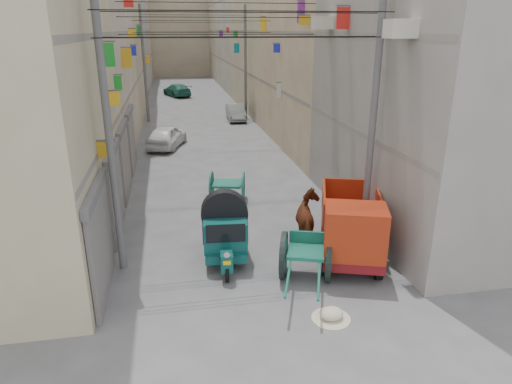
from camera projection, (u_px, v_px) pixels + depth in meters
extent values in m
cube|color=slate|center=(101.00, 142.00, 13.64)|extent=(0.25, 9.80, 0.18)
cube|color=slate|center=(88.00, 36.00, 12.62)|extent=(0.25, 9.80, 0.18)
cube|color=#BCB0A1|center=(41.00, 37.00, 22.19)|extent=(8.00, 12.00, 12.00)
cube|color=slate|center=(128.00, 94.00, 23.81)|extent=(0.25, 11.76, 0.18)
cube|color=slate|center=(122.00, 33.00, 22.80)|extent=(0.25, 11.76, 0.18)
cube|color=#AEA789|center=(82.00, 20.00, 33.87)|extent=(8.00, 14.00, 14.00)
cube|color=slate|center=(140.00, 72.00, 35.83)|extent=(0.25, 13.72, 0.18)
cube|color=slate|center=(137.00, 32.00, 34.82)|extent=(0.25, 13.72, 0.18)
cube|color=gray|center=(106.00, 34.00, 47.19)|extent=(8.00, 14.00, 11.80)
cube|color=slate|center=(147.00, 60.00, 48.78)|extent=(0.25, 13.72, 0.18)
cube|color=slate|center=(145.00, 31.00, 47.77)|extent=(0.25, 13.72, 0.18)
cube|color=slate|center=(142.00, 0.00, 46.76)|extent=(0.25, 13.72, 0.18)
cube|color=#C7AD8A|center=(118.00, 26.00, 58.93)|extent=(8.00, 12.00, 13.50)
cube|color=slate|center=(150.00, 54.00, 60.81)|extent=(0.25, 11.76, 0.18)
cube|color=slate|center=(149.00, 30.00, 59.80)|extent=(0.25, 11.76, 0.18)
cube|color=slate|center=(147.00, 6.00, 58.78)|extent=(0.25, 11.76, 0.18)
cube|color=gray|center=(482.00, 25.00, 14.64)|extent=(8.00, 10.00, 13.00)
cube|color=slate|center=(360.00, 131.00, 15.07)|extent=(0.25, 9.80, 0.18)
cube|color=slate|center=(368.00, 36.00, 14.06)|extent=(0.25, 9.80, 0.18)
cube|color=#C7AD8A|center=(351.00, 36.00, 24.98)|extent=(8.00, 12.00, 12.00)
cube|color=slate|center=(281.00, 90.00, 25.25)|extent=(0.25, 11.76, 0.18)
cube|color=slate|center=(282.00, 33.00, 24.24)|extent=(0.25, 11.76, 0.18)
cube|color=#B9AF8C|center=(291.00, 21.00, 36.67)|extent=(8.00, 14.00, 14.00)
cube|color=slate|center=(244.00, 70.00, 37.27)|extent=(0.25, 13.72, 0.18)
cube|color=slate|center=(243.00, 31.00, 36.26)|extent=(0.25, 13.72, 0.18)
cube|color=#BCB0A1|center=(258.00, 34.00, 49.99)|extent=(8.00, 14.00, 11.80)
cube|color=slate|center=(223.00, 60.00, 50.22)|extent=(0.25, 13.72, 0.18)
cube|color=slate|center=(223.00, 31.00, 49.21)|extent=(0.25, 13.72, 0.18)
cube|color=slate|center=(222.00, 1.00, 48.20)|extent=(0.25, 13.72, 0.18)
cube|color=#AEA789|center=(240.00, 26.00, 61.73)|extent=(8.00, 12.00, 13.50)
cube|color=slate|center=(212.00, 54.00, 62.25)|extent=(0.25, 11.76, 0.18)
cube|color=slate|center=(211.00, 30.00, 61.23)|extent=(0.25, 11.76, 0.18)
cube|color=slate|center=(211.00, 6.00, 60.22)|extent=(0.25, 11.76, 0.18)
cube|color=#AEA789|center=(179.00, 28.00, 66.89)|extent=(22.00, 10.00, 13.00)
cube|color=#504F54|center=(101.00, 246.00, 11.35)|extent=(0.12, 3.00, 2.60)
cube|color=#555457|center=(95.00, 191.00, 10.87)|extent=(0.18, 3.20, 0.25)
cube|color=#504F54|center=(116.00, 196.00, 14.77)|extent=(0.12, 3.00, 2.60)
cube|color=#555457|center=(112.00, 152.00, 14.29)|extent=(0.18, 3.20, 0.25)
cube|color=#504F54|center=(125.00, 164.00, 18.20)|extent=(0.12, 3.00, 2.60)
cube|color=#555457|center=(122.00, 128.00, 17.71)|extent=(0.18, 3.20, 0.25)
cube|color=#504F54|center=(132.00, 142.00, 21.71)|extent=(0.12, 3.00, 2.60)
cube|color=#555457|center=(129.00, 112.00, 21.23)|extent=(0.18, 3.20, 0.25)
cube|color=#1A9229|center=(235.00, 34.00, 38.39)|extent=(0.38, 0.08, 0.41)
cube|color=yellow|center=(148.00, 59.00, 44.62)|extent=(0.27, 0.08, 0.71)
cube|color=gold|center=(106.00, 150.00, 12.19)|extent=(0.44, 0.08, 0.42)
cube|color=gold|center=(127.00, 58.00, 20.24)|extent=(0.45, 0.08, 0.84)
cube|color=#7B2791|center=(221.00, 34.00, 48.21)|extent=(0.41, 0.08, 0.59)
cube|color=yellow|center=(114.00, 98.00, 14.97)|extent=(0.38, 0.08, 0.44)
cube|color=#0E789C|center=(237.00, 48.00, 38.08)|extent=(0.43, 0.08, 0.72)
cube|color=red|center=(228.00, 30.00, 43.24)|extent=(0.28, 0.08, 0.44)
cube|color=gold|center=(146.00, 61.00, 41.34)|extent=(0.31, 0.08, 0.44)
cube|color=#1B26C2|center=(277.00, 48.00, 24.47)|extent=(0.35, 0.08, 0.45)
cube|color=yellow|center=(263.00, 24.00, 27.41)|extent=(0.34, 0.08, 0.79)
cube|color=#1A9229|center=(118.00, 83.00, 16.96)|extent=(0.28, 0.08, 0.52)
cube|color=#1A9229|center=(139.00, 31.00, 32.64)|extent=(0.28, 0.08, 0.74)
cube|color=silver|center=(279.00, 91.00, 24.75)|extent=(0.26, 0.08, 0.80)
cube|color=yellow|center=(344.00, 19.00, 15.11)|extent=(0.34, 0.08, 0.55)
cube|color=#1A9229|center=(106.00, 55.00, 13.37)|extent=(0.47, 0.08, 0.67)
cube|color=yellow|center=(132.00, 34.00, 24.86)|extent=(0.40, 0.08, 0.47)
cube|color=#1B26C2|center=(133.00, 51.00, 25.63)|extent=(0.32, 0.08, 0.55)
cube|color=gold|center=(304.00, 20.00, 19.13)|extent=(0.47, 0.08, 0.35)
cube|color=#7B2791|center=(301.00, 12.00, 19.80)|extent=(0.32, 0.08, 0.89)
cube|color=red|center=(343.00, 18.00, 15.01)|extent=(0.44, 0.08, 0.69)
cube|color=red|center=(94.00, 167.00, 11.86)|extent=(0.10, 3.20, 0.80)
cube|color=#7B2791|center=(123.00, 110.00, 20.19)|extent=(0.10, 3.20, 0.80)
cube|color=gold|center=(138.00, 81.00, 31.29)|extent=(0.10, 3.20, 0.80)
cube|color=yellow|center=(145.00, 68.00, 42.39)|extent=(0.10, 3.20, 0.80)
cube|color=yellow|center=(385.00, 152.00, 13.28)|extent=(0.10, 3.20, 0.80)
cube|color=#1B26C2|center=(300.00, 105.00, 21.61)|extent=(0.10, 3.20, 0.80)
cube|color=gold|center=(254.00, 79.00, 32.71)|extent=(0.10, 3.20, 0.80)
cube|color=#1A9229|center=(231.00, 66.00, 43.80)|extent=(0.10, 3.20, 0.80)
cube|color=beige|center=(401.00, 29.00, 11.14)|extent=(0.70, 0.55, 0.45)
cube|color=beige|center=(323.00, 23.00, 16.62)|extent=(0.70, 0.55, 0.45)
cylinder|color=#555457|center=(108.00, 129.00, 11.61)|extent=(0.20, 0.20, 8.00)
cylinder|color=#555457|center=(373.00, 119.00, 12.86)|extent=(0.20, 0.20, 8.00)
cylinder|color=#555457|center=(144.00, 65.00, 31.96)|extent=(0.20, 0.20, 8.00)
cylinder|color=#555457|center=(245.00, 64.00, 33.21)|extent=(0.20, 0.20, 8.00)
cylinder|color=black|center=(250.00, 37.00, 11.03)|extent=(7.40, 0.02, 0.02)
cylinder|color=black|center=(250.00, 11.00, 10.83)|extent=(7.40, 0.02, 0.02)
cylinder|color=black|center=(244.00, 37.00, 11.95)|extent=(7.40, 0.02, 0.02)
cylinder|color=black|center=(243.00, 12.00, 11.75)|extent=(7.40, 0.02, 0.02)
cylinder|color=black|center=(220.00, 34.00, 17.04)|extent=(7.40, 0.02, 0.02)
cylinder|color=black|center=(220.00, 17.00, 16.84)|extent=(7.40, 0.02, 0.02)
cylinder|color=black|center=(219.00, 3.00, 16.67)|extent=(7.40, 0.02, 0.02)
cylinder|color=black|center=(203.00, 33.00, 24.44)|extent=(7.40, 0.02, 0.02)
cylinder|color=black|center=(203.00, 21.00, 24.24)|extent=(7.40, 0.02, 0.02)
cylinder|color=black|center=(203.00, 11.00, 24.07)|extent=(7.40, 0.02, 0.02)
cylinder|color=black|center=(194.00, 32.00, 31.84)|extent=(7.40, 0.02, 0.02)
cylinder|color=black|center=(194.00, 23.00, 31.64)|extent=(7.40, 0.02, 0.02)
cylinder|color=black|center=(194.00, 15.00, 31.47)|extent=(7.40, 0.02, 0.02)
cylinder|color=black|center=(227.00, 273.00, 12.18)|extent=(0.16, 0.53, 0.52)
cylinder|color=black|center=(208.00, 244.00, 13.77)|extent=(0.16, 0.53, 0.52)
cylinder|color=black|center=(242.00, 243.00, 13.87)|extent=(0.16, 0.53, 0.52)
cube|color=#0C4442|center=(225.00, 246.00, 13.24)|extent=(1.30, 1.85, 0.26)
cube|color=#0C4442|center=(227.00, 262.00, 12.12)|extent=(0.36, 0.44, 0.51)
cylinder|color=silver|center=(227.00, 255.00, 11.81)|extent=(0.17, 0.06, 0.17)
cube|color=#EBB30D|center=(227.00, 263.00, 11.87)|extent=(0.21, 0.05, 0.11)
cube|color=#0C4442|center=(225.00, 229.00, 13.10)|extent=(1.33, 1.67, 0.88)
cube|color=black|center=(226.00, 233.00, 12.27)|extent=(1.06, 0.15, 0.51)
cube|color=black|center=(203.00, 227.00, 13.02)|extent=(0.13, 1.11, 0.60)
cube|color=black|center=(246.00, 225.00, 13.13)|extent=(0.13, 1.11, 0.60)
cube|color=white|center=(226.00, 257.00, 12.48)|extent=(1.16, 0.15, 0.06)
cylinder|color=black|center=(283.00, 255.00, 12.29)|extent=(0.55, 1.27, 1.29)
cylinder|color=#145949|center=(283.00, 255.00, 12.29)|extent=(0.48, 1.00, 1.01)
cylinder|color=#555457|center=(283.00, 255.00, 12.29)|extent=(0.25, 0.22, 0.17)
cylinder|color=black|center=(328.00, 258.00, 12.12)|extent=(0.55, 1.27, 1.29)
cylinder|color=#145949|center=(328.00, 258.00, 12.12)|extent=(0.48, 1.00, 1.01)
cylinder|color=#555457|center=(328.00, 258.00, 12.12)|extent=(0.25, 0.22, 0.17)
cylinder|color=#555457|center=(306.00, 257.00, 12.21)|extent=(1.20, 0.48, 0.07)
cube|color=#145949|center=(306.00, 251.00, 12.15)|extent=(1.25, 1.28, 0.09)
cube|color=#145949|center=(307.00, 237.00, 12.51)|extent=(0.94, 0.39, 0.32)
cylinder|color=#145949|center=(289.00, 274.00, 11.15)|extent=(0.76, 2.03, 0.06)
cylinder|color=#145949|center=(319.00, 276.00, 11.05)|extent=(0.76, 2.03, 0.06)
cylinder|color=black|center=(325.00, 263.00, 12.47)|extent=(0.41, 0.75, 0.72)
cylinder|color=black|center=(325.00, 227.00, 14.72)|extent=(0.41, 0.75, 0.72)
cylinder|color=black|center=(379.00, 266.00, 12.29)|extent=(0.41, 0.75, 0.72)
cylinder|color=black|center=(370.00, 229.00, 14.54)|extent=(0.41, 0.75, 0.72)
cube|color=#630E13|center=(350.00, 237.00, 13.42)|extent=(2.64, 3.93, 0.38)
cube|color=maroon|center=(355.00, 232.00, 11.99)|extent=(1.87, 1.59, 1.37)
cube|color=black|center=(357.00, 236.00, 11.47)|extent=(1.37, 0.51, 0.60)
cube|color=#630E13|center=(349.00, 220.00, 13.88)|extent=(2.32, 2.81, 0.13)
cube|color=maroon|center=(324.00, 205.00, 13.82)|extent=(0.82, 2.31, 0.93)
cube|color=maroon|center=(378.00, 207.00, 13.63)|extent=(0.82, 2.31, 0.93)
cube|color=maroon|center=(348.00, 193.00, 14.83)|extent=(1.58, 0.58, 0.93)
cylinder|color=#145949|center=(211.00, 186.00, 17.89)|extent=(0.33, 1.15, 1.16)
cylinder|color=#145949|center=(243.00, 186.00, 17.84)|extent=(0.33, 1.15, 1.16)
cube|color=#145949|center=(227.00, 184.00, 17.83)|extent=(1.31, 1.21, 0.09)
cylinder|color=#555457|center=(227.00, 186.00, 17.86)|extent=(1.28, 0.37, 0.07)
ellipsoid|color=beige|center=(331.00, 314.00, 10.62)|extent=(0.57, 0.46, 0.28)
imported|color=brown|center=(310.00, 221.00, 14.07)|extent=(1.13, 2.02, 1.62)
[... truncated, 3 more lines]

